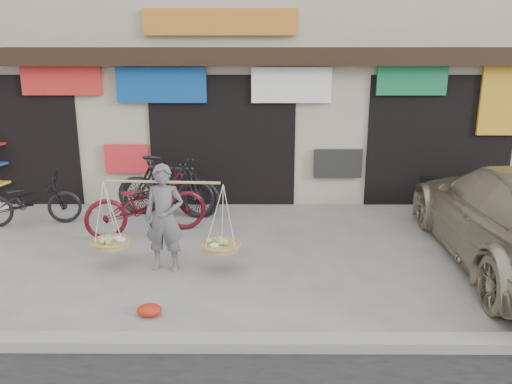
{
  "coord_description": "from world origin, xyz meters",
  "views": [
    {
      "loc": [
        0.74,
        -6.76,
        3.02
      ],
      "look_at": [
        0.7,
        0.9,
        0.96
      ],
      "focal_mm": 35.0,
      "sensor_mm": 36.0,
      "label": 1
    }
  ],
  "objects_px": {
    "bike_0": "(30,200)",
    "bike_1": "(170,187)",
    "bike_2": "(147,204)",
    "bike_3": "(165,187)",
    "street_vendor": "(165,222)"
  },
  "relations": [
    {
      "from": "bike_0",
      "to": "bike_1",
      "type": "height_order",
      "value": "bike_1"
    },
    {
      "from": "bike_0",
      "to": "bike_2",
      "type": "distance_m",
      "value": 2.33
    },
    {
      "from": "bike_0",
      "to": "bike_2",
      "type": "relative_size",
      "value": 0.85
    },
    {
      "from": "bike_2",
      "to": "bike_3",
      "type": "bearing_deg",
      "value": -30.87
    },
    {
      "from": "bike_2",
      "to": "bike_3",
      "type": "distance_m",
      "value": 1.04
    },
    {
      "from": "street_vendor",
      "to": "bike_3",
      "type": "height_order",
      "value": "street_vendor"
    },
    {
      "from": "street_vendor",
      "to": "bike_3",
      "type": "relative_size",
      "value": 1.09
    },
    {
      "from": "street_vendor",
      "to": "bike_2",
      "type": "relative_size",
      "value": 1.03
    },
    {
      "from": "bike_0",
      "to": "bike_3",
      "type": "height_order",
      "value": "bike_3"
    },
    {
      "from": "bike_1",
      "to": "street_vendor",
      "type": "bearing_deg",
      "value": -161.33
    },
    {
      "from": "bike_0",
      "to": "bike_3",
      "type": "relative_size",
      "value": 0.91
    },
    {
      "from": "street_vendor",
      "to": "bike_1",
      "type": "xyz_separation_m",
      "value": [
        -0.37,
        2.56,
        -0.12
      ]
    },
    {
      "from": "street_vendor",
      "to": "bike_2",
      "type": "bearing_deg",
      "value": 115.87
    },
    {
      "from": "street_vendor",
      "to": "bike_0",
      "type": "height_order",
      "value": "street_vendor"
    },
    {
      "from": "street_vendor",
      "to": "bike_0",
      "type": "relative_size",
      "value": 1.21
    }
  ]
}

